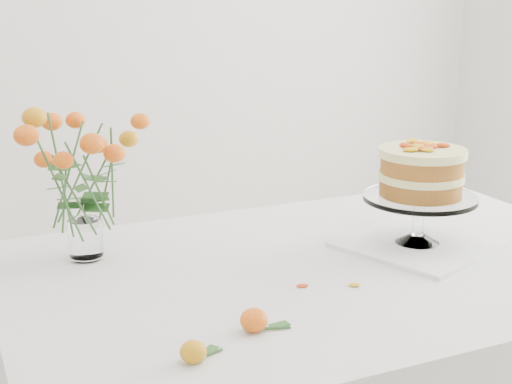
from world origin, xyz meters
The scene contains 8 objects.
table centered at (0.00, 0.00, 0.67)m, with size 1.43×0.93×0.76m.
napkin centered at (0.25, 0.01, 0.76)m, with size 0.31×0.31×0.01m, color white.
cake_stand centered at (0.25, 0.01, 0.93)m, with size 0.27×0.27×0.24m.
rose_vase centered at (-0.49, 0.24, 0.98)m, with size 0.30×0.30×0.38m.
loose_rose_near centered at (-0.43, -0.30, 0.77)m, with size 0.08×0.04×0.04m.
loose_rose_far centered at (-0.29, -0.24, 0.78)m, with size 0.09×0.05×0.04m.
stray_petal_a centered at (-0.12, -0.10, 0.76)m, with size 0.03×0.02×0.00m, color #F0AA0F.
stray_petal_b centered at (-0.02, -0.14, 0.76)m, with size 0.03×0.02×0.00m, color #F0AA0F.
Camera 1 is at (-0.76, -1.30, 1.33)m, focal length 50.00 mm.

